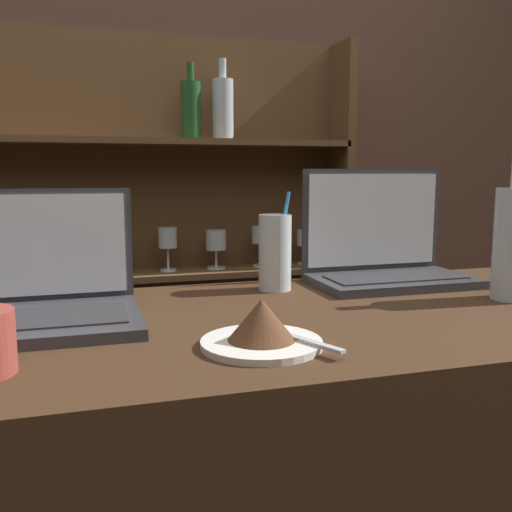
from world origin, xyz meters
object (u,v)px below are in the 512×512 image
(water_glass, at_px, (275,252))
(cake_plate, at_px, (262,328))
(laptop_far, at_px, (385,255))
(laptop_near, at_px, (39,296))

(water_glass, bearing_deg, cake_plate, -111.37)
(cake_plate, bearing_deg, laptop_far, 43.04)
(cake_plate, bearing_deg, laptop_near, 142.79)
(laptop_near, height_order, cake_plate, laptop_near)
(laptop_far, height_order, water_glass, laptop_far)
(laptop_far, bearing_deg, water_glass, -177.28)
(laptop_far, bearing_deg, laptop_near, -168.58)
(laptop_near, xyz_separation_m, cake_plate, (0.31, -0.23, -0.02))
(laptop_near, xyz_separation_m, laptop_far, (0.71, 0.14, 0.02))
(laptop_near, xyz_separation_m, water_glass, (0.45, 0.13, 0.03))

